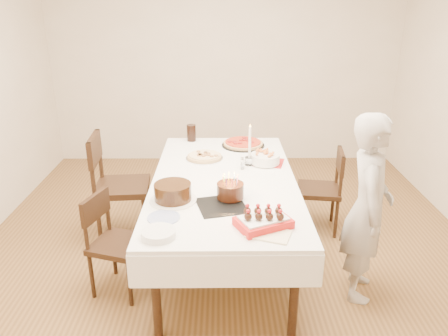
{
  "coord_description": "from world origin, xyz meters",
  "views": [
    {
      "loc": [
        -0.06,
        -3.22,
        2.12
      ],
      "look_at": [
        -0.03,
        0.0,
        0.84
      ],
      "focal_mm": 35.0,
      "sensor_mm": 36.0,
      "label": 1
    }
  ],
  "objects_px": {
    "pizza_pepperoni": "(243,144)",
    "pasta_bowl": "(265,159)",
    "chair_left_savory": "(123,187)",
    "taper_candle": "(250,145)",
    "pizza_white": "(204,157)",
    "dining_table": "(224,220)",
    "chair_left_dessert": "(119,244)",
    "cola_glass": "(191,133)",
    "birthday_cake": "(230,186)",
    "person": "(367,208)",
    "chair_right_savory": "(319,190)",
    "layer_cake": "(173,192)",
    "strawberry_box": "(263,221)"
  },
  "relations": [
    {
      "from": "pizza_pepperoni",
      "to": "pasta_bowl",
      "type": "height_order",
      "value": "pasta_bowl"
    },
    {
      "from": "pasta_bowl",
      "to": "pizza_pepperoni",
      "type": "bearing_deg",
      "value": 108.65
    },
    {
      "from": "chair_left_savory",
      "to": "pasta_bowl",
      "type": "relative_size",
      "value": 3.99
    },
    {
      "from": "taper_candle",
      "to": "pizza_white",
      "type": "bearing_deg",
      "value": 159.8
    },
    {
      "from": "dining_table",
      "to": "taper_candle",
      "type": "relative_size",
      "value": 5.83
    },
    {
      "from": "dining_table",
      "to": "pizza_pepperoni",
      "type": "distance_m",
      "value": 0.93
    },
    {
      "from": "chair_left_dessert",
      "to": "taper_candle",
      "type": "xyz_separation_m",
      "value": [
        1.01,
        0.72,
        0.54
      ]
    },
    {
      "from": "pizza_white",
      "to": "cola_glass",
      "type": "height_order",
      "value": "cola_glass"
    },
    {
      "from": "cola_glass",
      "to": "birthday_cake",
      "type": "xyz_separation_m",
      "value": [
        0.36,
        -1.36,
        0.02
      ]
    },
    {
      "from": "dining_table",
      "to": "cola_glass",
      "type": "height_order",
      "value": "cola_glass"
    },
    {
      "from": "chair_left_savory",
      "to": "person",
      "type": "height_order",
      "value": "person"
    },
    {
      "from": "chair_right_savory",
      "to": "person",
      "type": "height_order",
      "value": "person"
    },
    {
      "from": "person",
      "to": "pizza_white",
      "type": "distance_m",
      "value": 1.49
    },
    {
      "from": "chair_left_dessert",
      "to": "pizza_white",
      "type": "bearing_deg",
      "value": -107.65
    },
    {
      "from": "chair_left_savory",
      "to": "person",
      "type": "bearing_deg",
      "value": 152.01
    },
    {
      "from": "chair_left_savory",
      "to": "cola_glass",
      "type": "xyz_separation_m",
      "value": [
        0.6,
        0.58,
        0.33
      ]
    },
    {
      "from": "person",
      "to": "birthday_cake",
      "type": "relative_size",
      "value": 7.25
    },
    {
      "from": "dining_table",
      "to": "pasta_bowl",
      "type": "distance_m",
      "value": 0.64
    },
    {
      "from": "cola_glass",
      "to": "pasta_bowl",
      "type": "bearing_deg",
      "value": -43.89
    },
    {
      "from": "person",
      "to": "cola_glass",
      "type": "bearing_deg",
      "value": 56.88
    },
    {
      "from": "pizza_pepperoni",
      "to": "birthday_cake",
      "type": "height_order",
      "value": "birthday_cake"
    },
    {
      "from": "pizza_white",
      "to": "layer_cake",
      "type": "xyz_separation_m",
      "value": [
        -0.19,
        -0.86,
        0.04
      ]
    },
    {
      "from": "pizza_white",
      "to": "chair_left_savory",
      "type": "bearing_deg",
      "value": -176.05
    },
    {
      "from": "chair_left_dessert",
      "to": "birthday_cake",
      "type": "relative_size",
      "value": 4.06
    },
    {
      "from": "dining_table",
      "to": "strawberry_box",
      "type": "xyz_separation_m",
      "value": [
        0.24,
        -0.79,
        0.42
      ]
    },
    {
      "from": "dining_table",
      "to": "chair_left_savory",
      "type": "xyz_separation_m",
      "value": [
        -0.92,
        0.4,
        0.13
      ]
    },
    {
      "from": "dining_table",
      "to": "chair_right_savory",
      "type": "distance_m",
      "value": 1.05
    },
    {
      "from": "layer_cake",
      "to": "chair_right_savory",
      "type": "bearing_deg",
      "value": 36.28
    },
    {
      "from": "dining_table",
      "to": "chair_left_savory",
      "type": "distance_m",
      "value": 1.01
    },
    {
      "from": "pasta_bowl",
      "to": "layer_cake",
      "type": "distance_m",
      "value": 1.03
    },
    {
      "from": "birthday_cake",
      "to": "dining_table",
      "type": "bearing_deg",
      "value": 96.31
    },
    {
      "from": "pizza_white",
      "to": "taper_candle",
      "type": "distance_m",
      "value": 0.45
    },
    {
      "from": "chair_left_savory",
      "to": "strawberry_box",
      "type": "height_order",
      "value": "chair_left_savory"
    },
    {
      "from": "chair_left_dessert",
      "to": "layer_cake",
      "type": "bearing_deg",
      "value": -161.59
    },
    {
      "from": "chair_right_savory",
      "to": "pizza_white",
      "type": "bearing_deg",
      "value": -167.86
    },
    {
      "from": "dining_table",
      "to": "chair_right_savory",
      "type": "bearing_deg",
      "value": 30.24
    },
    {
      "from": "pizza_white",
      "to": "layer_cake",
      "type": "relative_size",
      "value": 1.0
    },
    {
      "from": "pasta_bowl",
      "to": "chair_right_savory",
      "type": "bearing_deg",
      "value": 20.31
    },
    {
      "from": "chair_right_savory",
      "to": "chair_left_dessert",
      "type": "relative_size",
      "value": 1.03
    },
    {
      "from": "person",
      "to": "layer_cake",
      "type": "relative_size",
      "value": 4.18
    },
    {
      "from": "person",
      "to": "strawberry_box",
      "type": "bearing_deg",
      "value": 127.33
    },
    {
      "from": "chair_right_savory",
      "to": "strawberry_box",
      "type": "distance_m",
      "value": 1.52
    },
    {
      "from": "person",
      "to": "dining_table",
      "type": "bearing_deg",
      "value": 80.14
    },
    {
      "from": "pizza_pepperoni",
      "to": "cola_glass",
      "type": "height_order",
      "value": "cola_glass"
    },
    {
      "from": "pasta_bowl",
      "to": "layer_cake",
      "type": "xyz_separation_m",
      "value": [
        -0.73,
        -0.73,
        0.02
      ]
    },
    {
      "from": "pasta_bowl",
      "to": "cola_glass",
      "type": "relative_size",
      "value": 1.51
    },
    {
      "from": "pizza_white",
      "to": "layer_cake",
      "type": "height_order",
      "value": "layer_cake"
    },
    {
      "from": "dining_table",
      "to": "person",
      "type": "distance_m",
      "value": 1.16
    },
    {
      "from": "pizza_pepperoni",
      "to": "taper_candle",
      "type": "distance_m",
      "value": 0.54
    },
    {
      "from": "pasta_bowl",
      "to": "layer_cake",
      "type": "bearing_deg",
      "value": -134.84
    }
  ]
}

